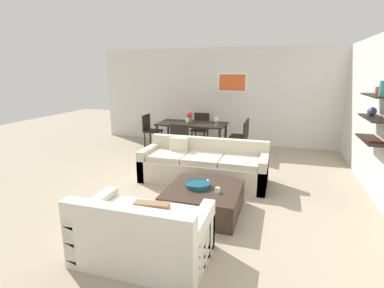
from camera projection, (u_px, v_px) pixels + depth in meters
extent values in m
plane|color=tan|center=(193.00, 186.00, 5.44)|extent=(18.00, 18.00, 0.00)
cube|color=silver|center=(240.00, 97.00, 8.30)|extent=(8.40, 0.06, 2.70)
cube|color=white|center=(232.00, 82.00, 8.22)|extent=(0.85, 0.02, 0.55)
cube|color=#E55926|center=(232.00, 82.00, 8.21)|extent=(0.73, 0.01, 0.44)
cube|color=silver|center=(382.00, 116.00, 4.80)|extent=(0.06, 8.20, 2.70)
cube|color=black|center=(378.00, 96.00, 4.52)|extent=(0.28, 0.90, 0.02)
cube|color=black|center=(374.00, 118.00, 4.61)|extent=(0.28, 0.90, 0.02)
cube|color=black|center=(371.00, 140.00, 4.69)|extent=(0.28, 0.90, 0.02)
cylinder|color=teal|center=(383.00, 88.00, 4.31)|extent=(0.10, 0.10, 0.22)
sphere|color=#4C518C|center=(372.00, 111.00, 4.76)|extent=(0.14, 0.14, 0.14)
cylinder|color=#D85933|center=(377.00, 91.00, 4.55)|extent=(0.07, 0.07, 0.12)
cube|color=#4C1E19|center=(374.00, 140.00, 4.55)|extent=(0.20, 0.28, 0.03)
cube|color=beige|center=(203.00, 171.00, 5.63)|extent=(2.37, 0.90, 0.42)
cube|color=beige|center=(208.00, 147.00, 5.88)|extent=(2.37, 0.16, 0.36)
cube|color=beige|center=(150.00, 161.00, 5.93)|extent=(0.14, 0.90, 0.60)
cube|color=beige|center=(263.00, 172.00, 5.29)|extent=(0.14, 0.90, 0.60)
cube|color=beige|center=(168.00, 155.00, 5.73)|extent=(0.68, 0.70, 0.10)
cube|color=beige|center=(203.00, 158.00, 5.53)|extent=(0.68, 0.70, 0.10)
cube|color=beige|center=(240.00, 162.00, 5.33)|extent=(0.68, 0.70, 0.10)
cube|color=beige|center=(179.00, 147.00, 5.88)|extent=(0.36, 0.14, 0.36)
cube|color=silver|center=(144.00, 240.00, 3.34)|extent=(1.44, 0.90, 0.42)
cube|color=silver|center=(126.00, 225.00, 2.90)|extent=(1.44, 0.16, 0.36)
cube|color=silver|center=(199.00, 242.00, 3.13)|extent=(0.14, 0.90, 0.60)
cube|color=silver|center=(94.00, 224.00, 3.51)|extent=(0.14, 0.90, 0.60)
cube|color=silver|center=(169.00, 221.00, 3.23)|extent=(0.56, 0.70, 0.10)
cube|color=silver|center=(122.00, 214.00, 3.40)|extent=(0.56, 0.70, 0.10)
cube|color=#99724C|center=(152.00, 219.00, 3.01)|extent=(0.37, 0.16, 0.36)
cube|color=#38281E|center=(203.00, 200.00, 4.41)|extent=(1.07, 1.08, 0.38)
cylinder|color=navy|center=(198.00, 185.00, 4.41)|extent=(0.38, 0.38, 0.06)
torus|color=navy|center=(198.00, 183.00, 4.40)|extent=(0.38, 0.38, 0.02)
cylinder|color=silver|center=(218.00, 190.00, 4.20)|extent=(0.07, 0.07, 0.08)
cube|color=black|center=(192.00, 124.00, 7.65)|extent=(1.76, 0.90, 0.04)
cylinder|color=black|center=(157.00, 139.00, 7.62)|extent=(0.06, 0.06, 0.71)
cylinder|color=black|center=(219.00, 143.00, 7.15)|extent=(0.06, 0.06, 0.71)
cylinder|color=black|center=(168.00, 133.00, 8.34)|extent=(0.06, 0.06, 0.71)
cylinder|color=black|center=(226.00, 137.00, 7.87)|extent=(0.06, 0.06, 0.71)
cube|color=black|center=(153.00, 131.00, 8.26)|extent=(0.44, 0.44, 0.04)
cube|color=black|center=(146.00, 122.00, 8.26)|extent=(0.04, 0.44, 0.43)
cylinder|color=black|center=(157.00, 141.00, 8.09)|extent=(0.04, 0.04, 0.41)
cylinder|color=black|center=(162.00, 138.00, 8.43)|extent=(0.04, 0.04, 0.41)
cylinder|color=black|center=(145.00, 140.00, 8.20)|extent=(0.04, 0.04, 0.41)
cylinder|color=black|center=(150.00, 137.00, 8.53)|extent=(0.04, 0.04, 0.41)
cube|color=black|center=(236.00, 140.00, 7.20)|extent=(0.44, 0.44, 0.04)
cube|color=black|center=(245.00, 131.00, 7.08)|extent=(0.04, 0.44, 0.43)
cylinder|color=black|center=(230.00, 146.00, 7.47)|extent=(0.04, 0.04, 0.41)
cylinder|color=black|center=(227.00, 150.00, 7.13)|extent=(0.04, 0.04, 0.41)
cylinder|color=black|center=(244.00, 147.00, 7.37)|extent=(0.04, 0.04, 0.41)
cylinder|color=black|center=(242.00, 151.00, 7.03)|extent=(0.04, 0.04, 0.41)
cube|color=black|center=(239.00, 136.00, 7.57)|extent=(0.44, 0.44, 0.04)
cube|color=black|center=(247.00, 128.00, 7.46)|extent=(0.04, 0.44, 0.43)
cylinder|color=black|center=(233.00, 143.00, 7.84)|extent=(0.04, 0.04, 0.41)
cylinder|color=black|center=(230.00, 146.00, 7.51)|extent=(0.04, 0.04, 0.41)
cylinder|color=black|center=(246.00, 144.00, 7.74)|extent=(0.04, 0.04, 0.41)
cylinder|color=black|center=(245.00, 147.00, 7.41)|extent=(0.04, 0.04, 0.41)
cube|color=black|center=(182.00, 142.00, 7.01)|extent=(0.44, 0.44, 0.04)
cube|color=black|center=(179.00, 134.00, 6.77)|extent=(0.44, 0.04, 0.43)
cylinder|color=black|center=(192.00, 149.00, 7.18)|extent=(0.04, 0.04, 0.41)
cylinder|color=black|center=(178.00, 148.00, 7.28)|extent=(0.04, 0.04, 0.41)
cylinder|color=black|center=(187.00, 153.00, 6.85)|extent=(0.04, 0.04, 0.41)
cylinder|color=black|center=(173.00, 152.00, 6.95)|extent=(0.04, 0.04, 0.41)
cube|color=black|center=(200.00, 130.00, 8.44)|extent=(0.44, 0.44, 0.04)
cube|color=black|center=(202.00, 120.00, 8.57)|extent=(0.44, 0.04, 0.43)
cylinder|color=black|center=(192.00, 138.00, 8.38)|extent=(0.04, 0.04, 0.41)
cylinder|color=black|center=(204.00, 139.00, 8.28)|extent=(0.04, 0.04, 0.41)
cylinder|color=black|center=(196.00, 136.00, 8.71)|extent=(0.04, 0.04, 0.41)
cylinder|color=black|center=(207.00, 136.00, 8.61)|extent=(0.04, 0.04, 0.41)
cylinder|color=silver|center=(216.00, 125.00, 7.36)|extent=(0.06, 0.06, 0.01)
cylinder|color=silver|center=(216.00, 123.00, 7.34)|extent=(0.01, 0.01, 0.09)
cylinder|color=silver|center=(216.00, 120.00, 7.32)|extent=(0.08, 0.08, 0.09)
cylinder|color=silver|center=(187.00, 126.00, 7.29)|extent=(0.06, 0.06, 0.01)
cylinder|color=silver|center=(187.00, 124.00, 7.27)|extent=(0.01, 0.01, 0.09)
cylinder|color=silver|center=(187.00, 120.00, 7.25)|extent=(0.08, 0.08, 0.09)
cylinder|color=silver|center=(218.00, 123.00, 7.56)|extent=(0.06, 0.06, 0.01)
cylinder|color=silver|center=(218.00, 122.00, 7.55)|extent=(0.01, 0.01, 0.07)
cylinder|color=silver|center=(218.00, 119.00, 7.54)|extent=(0.06, 0.06, 0.08)
cylinder|color=olive|center=(190.00, 120.00, 7.70)|extent=(0.15, 0.15, 0.15)
sphere|color=red|center=(190.00, 114.00, 7.67)|extent=(0.16, 0.16, 0.16)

